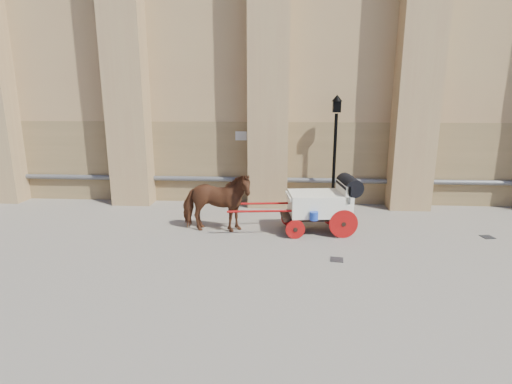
{
  "coord_description": "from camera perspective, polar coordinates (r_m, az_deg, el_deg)",
  "views": [
    {
      "loc": [
        -0.48,
        -10.55,
        3.94
      ],
      "look_at": [
        -1.24,
        0.68,
        1.2
      ],
      "focal_mm": 28.0,
      "sensor_mm": 36.0,
      "label": 1
    }
  ],
  "objects": [
    {
      "name": "carriage",
      "position": [
        11.81,
        9.63,
        -1.45
      ],
      "size": [
        3.9,
        1.49,
        1.67
      ],
      "rotation": [
        0.0,
        0.0,
        0.12
      ],
      "color": "black",
      "rests_on": "ground"
    },
    {
      "name": "horse",
      "position": [
        11.7,
        -5.73,
        -1.51
      ],
      "size": [
        2.13,
        1.01,
        1.78
      ],
      "primitive_type": "imported",
      "rotation": [
        0.0,
        0.0,
        1.55
      ],
      "color": "brown",
      "rests_on": "ground"
    },
    {
      "name": "street_lamp",
      "position": [
        14.1,
        11.19,
        5.98
      ],
      "size": [
        0.37,
        0.37,
        3.96
      ],
      "color": "black",
      "rests_on": "ground"
    },
    {
      "name": "ground",
      "position": [
        11.27,
        6.1,
        -6.88
      ],
      "size": [
        90.0,
        90.0,
        0.0
      ],
      "primitive_type": "plane",
      "color": "slate",
      "rests_on": "ground"
    },
    {
      "name": "drain_grate_near",
      "position": [
        10.14,
        11.46,
        -9.44
      ],
      "size": [
        0.36,
        0.36,
        0.01
      ],
      "primitive_type": "cube",
      "rotation": [
        0.0,
        0.0,
        -0.13
      ],
      "color": "black",
      "rests_on": "ground"
    },
    {
      "name": "drain_grate_far",
      "position": [
        13.21,
        30.16,
        -5.57
      ],
      "size": [
        0.37,
        0.37,
        0.01
      ],
      "primitive_type": "cube",
      "rotation": [
        0.0,
        0.0,
        0.18
      ],
      "color": "black",
      "rests_on": "ground"
    }
  ]
}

